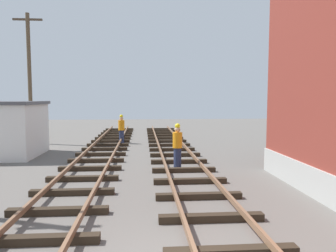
# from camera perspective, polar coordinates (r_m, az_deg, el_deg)

# --- Properties ---
(control_hut) EXTENTS (3.00, 3.80, 2.76)m
(control_hut) POSITION_cam_1_polar(r_m,az_deg,el_deg) (17.95, -26.34, -0.42)
(control_hut) COLOR silver
(control_hut) RESTS_ON ground
(utility_pole_far) EXTENTS (1.80, 0.24, 8.22)m
(utility_pole_far) POSITION_cam_1_polar(r_m,az_deg,el_deg) (22.36, -23.40, 8.13)
(utility_pole_far) COLOR brown
(utility_pole_far) RESTS_ON ground
(track_worker_foreground) EXTENTS (0.40, 0.40, 1.87)m
(track_worker_foreground) POSITION_cam_1_polar(r_m,az_deg,el_deg) (13.38, 1.70, -3.55)
(track_worker_foreground) COLOR #262D4C
(track_worker_foreground) RESTS_ON ground
(track_worker_distant) EXTENTS (0.40, 0.40, 1.87)m
(track_worker_distant) POSITION_cam_1_polar(r_m,az_deg,el_deg) (20.88, -8.28, -0.54)
(track_worker_distant) COLOR #262D4C
(track_worker_distant) RESTS_ON ground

